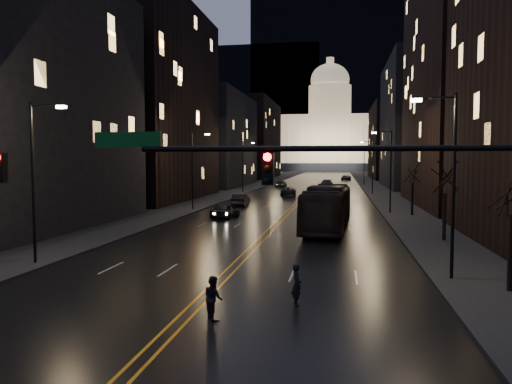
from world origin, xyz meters
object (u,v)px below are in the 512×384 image
at_px(oncoming_car_a, 225,211).
at_px(pedestrian_b, 213,298).
at_px(traffic_signal, 349,186).
at_px(pedestrian_a, 297,285).
at_px(oncoming_car_b, 241,200).
at_px(receding_car_a, 331,206).
at_px(bus, 327,208).

distance_m(oncoming_car_a, pedestrian_b, 31.32).
height_order(traffic_signal, pedestrian_a, traffic_signal).
relative_size(pedestrian_a, pedestrian_b, 1.03).
xyz_separation_m(oncoming_car_b, receding_car_a, (11.32, -5.51, -0.11)).
distance_m(receding_car_a, pedestrian_a, 36.09).
bearing_deg(oncoming_car_b, pedestrian_b, 98.75).
bearing_deg(bus, oncoming_car_a, 150.36).
relative_size(oncoming_car_b, receding_car_a, 1.16).
xyz_separation_m(bus, pedestrian_a, (-0.66, -21.69, -1.02)).
height_order(oncoming_car_b, receding_car_a, oncoming_car_b).
bearing_deg(pedestrian_a, receding_car_a, -22.98).
bearing_deg(oncoming_car_a, pedestrian_b, 109.89).
distance_m(traffic_signal, pedestrian_b, 6.90).
relative_size(bus, pedestrian_a, 7.93).
xyz_separation_m(traffic_signal, oncoming_car_a, (-11.45, 33.12, -4.32)).
xyz_separation_m(oncoming_car_a, pedestrian_a, (9.53, -28.36, 0.06)).
xyz_separation_m(traffic_signal, pedestrian_a, (-1.92, 4.76, -4.26)).
xyz_separation_m(pedestrian_a, pedestrian_b, (-2.87, -2.24, -0.03)).
height_order(traffic_signal, bus, traffic_signal).
bearing_deg(pedestrian_a, oncoming_car_b, -7.54).
height_order(pedestrian_a, pedestrian_b, pedestrian_a).
bearing_deg(pedestrian_a, oncoming_car_a, -3.28).
bearing_deg(receding_car_a, pedestrian_a, -91.38).
bearing_deg(pedestrian_b, traffic_signal, -153.67).
xyz_separation_m(bus, oncoming_car_b, (-11.28, 19.91, -1.09)).
relative_size(bus, oncoming_car_b, 2.84).
distance_m(traffic_signal, oncoming_car_a, 35.31).
height_order(oncoming_car_a, pedestrian_a, pedestrian_a).
bearing_deg(pedestrian_b, oncoming_car_a, -23.66).
height_order(oncoming_car_a, oncoming_car_b, oncoming_car_a).
xyz_separation_m(traffic_signal, bus, (-1.26, 26.45, -3.24)).
bearing_deg(oncoming_car_b, oncoming_car_a, 93.40).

